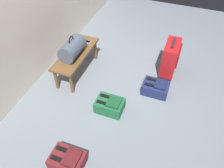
{
  "coord_description": "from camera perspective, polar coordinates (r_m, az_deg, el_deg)",
  "views": [
    {
      "loc": [
        -2.3,
        -0.52,
        2.54
      ],
      "look_at": [
        -0.11,
        0.31,
        0.25
      ],
      "focal_mm": 36.91,
      "sensor_mm": 36.0,
      "label": 1
    }
  ],
  "objects": [
    {
      "name": "backpack_maroon",
      "position": [
        2.8,
        -10.93,
        -18.05
      ],
      "size": [
        0.28,
        0.38,
        0.21
      ],
      "color": "maroon",
      "rests_on": "ground"
    },
    {
      "name": "bench",
      "position": [
        3.67,
        -8.91,
        6.9
      ],
      "size": [
        1.0,
        0.36,
        0.4
      ],
      "color": "brown",
      "rests_on": "ground"
    },
    {
      "name": "duffel_bag_slate",
      "position": [
        3.51,
        -9.81,
        8.7
      ],
      "size": [
        0.44,
        0.26,
        0.34
      ],
      "color": "#475160",
      "rests_on": "bench"
    },
    {
      "name": "backpack_navy",
      "position": [
        3.51,
        10.8,
        -0.9
      ],
      "size": [
        0.28,
        0.38,
        0.21
      ],
      "color": "navy",
      "rests_on": "ground"
    },
    {
      "name": "backpack_green",
      "position": [
        3.21,
        -0.54,
        -5.25
      ],
      "size": [
        0.28,
        0.38,
        0.21
      ],
      "color": "#1E6038",
      "rests_on": "ground"
    },
    {
      "name": "cell_phone",
      "position": [
        3.86,
        -6.35,
        10.44
      ],
      "size": [
        0.07,
        0.14,
        0.01
      ],
      "color": "silver",
      "rests_on": "bench"
    },
    {
      "name": "suitcase_upright_red",
      "position": [
        3.76,
        14.32,
        6.38
      ],
      "size": [
        0.45,
        0.24,
        0.6
      ],
      "color": "red",
      "rests_on": "ground"
    },
    {
      "name": "ground_plane",
      "position": [
        3.47,
        5.38,
        -3.06
      ],
      "size": [
        6.6,
        6.6,
        0.0
      ],
      "primitive_type": "plane",
      "color": "slate"
    }
  ]
}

